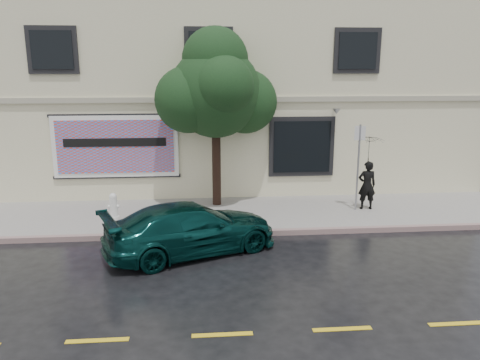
{
  "coord_description": "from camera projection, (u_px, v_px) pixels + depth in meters",
  "views": [
    {
      "loc": [
        -0.31,
        -10.99,
        4.69
      ],
      "look_at": [
        0.8,
        2.2,
        1.46
      ],
      "focal_mm": 35.0,
      "sensor_mm": 36.0,
      "label": 1
    }
  ],
  "objects": [
    {
      "name": "car",
      "position": [
        191.0,
        228.0,
        11.98
      ],
      "size": [
        4.87,
        3.52,
        1.3
      ],
      "primitive_type": "imported",
      "rotation": [
        0.0,
        0.0,
        1.96
      ],
      "color": "#072F2D",
      "rests_on": "ground"
    },
    {
      "name": "street_tree",
      "position": [
        216.0,
        93.0,
        14.94
      ],
      "size": [
        2.92,
        2.92,
        5.2
      ],
      "color": "black",
      "rests_on": "sidewalk"
    },
    {
      "name": "fire_hydrant",
      "position": [
        114.0,
        206.0,
        14.21
      ],
      "size": [
        0.33,
        0.31,
        0.81
      ],
      "rotation": [
        0.0,
        0.0,
        0.36
      ],
      "color": "silver",
      "rests_on": "sidewalk"
    },
    {
      "name": "road_marking",
      "position": [
        222.0,
        335.0,
        8.39
      ],
      "size": [
        19.0,
        0.12,
        0.01
      ],
      "primitive_type": "cube",
      "color": "gold",
      "rests_on": "ground"
    },
    {
      "name": "sign_pole",
      "position": [
        358.0,
        160.0,
        14.83
      ],
      "size": [
        0.34,
        0.08,
        2.77
      ],
      "rotation": [
        0.0,
        0.0,
        -0.19
      ],
      "color": "#94969C",
      "rests_on": "sidewalk"
    },
    {
      "name": "ground",
      "position": [
        216.0,
        258.0,
        11.78
      ],
      "size": [
        90.0,
        90.0,
        0.0
      ],
      "primitive_type": "plane",
      "color": "black",
      "rests_on": "ground"
    },
    {
      "name": "building",
      "position": [
        208.0,
        95.0,
        19.66
      ],
      "size": [
        20.0,
        8.12,
        7.0
      ],
      "color": "beige",
      "rests_on": "ground"
    },
    {
      "name": "billboard",
      "position": [
        116.0,
        146.0,
        15.79
      ],
      "size": [
        4.3,
        0.16,
        2.2
      ],
      "color": "white",
      "rests_on": "ground"
    },
    {
      "name": "sidewalk",
      "position": [
        212.0,
        215.0,
        14.9
      ],
      "size": [
        20.0,
        3.5,
        0.15
      ],
      "primitive_type": "cube",
      "color": "gray",
      "rests_on": "ground"
    },
    {
      "name": "pedestrian",
      "position": [
        367.0,
        185.0,
        15.13
      ],
      "size": [
        0.6,
        0.41,
        1.59
      ],
      "primitive_type": "imported",
      "rotation": [
        0.0,
        0.0,
        3.1
      ],
      "color": "black",
      "rests_on": "sidewalk"
    },
    {
      "name": "curb",
      "position": [
        214.0,
        234.0,
        13.21
      ],
      "size": [
        20.0,
        0.18,
        0.16
      ],
      "primitive_type": "cube",
      "color": "gray",
      "rests_on": "ground"
    },
    {
      "name": "umbrella",
      "position": [
        369.0,
        150.0,
        14.85
      ],
      "size": [
        1.12,
        1.12,
        0.73
      ],
      "primitive_type": "imported",
      "rotation": [
        0.0,
        0.0,
        0.15
      ],
      "color": "black",
      "rests_on": "pedestrian"
    }
  ]
}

